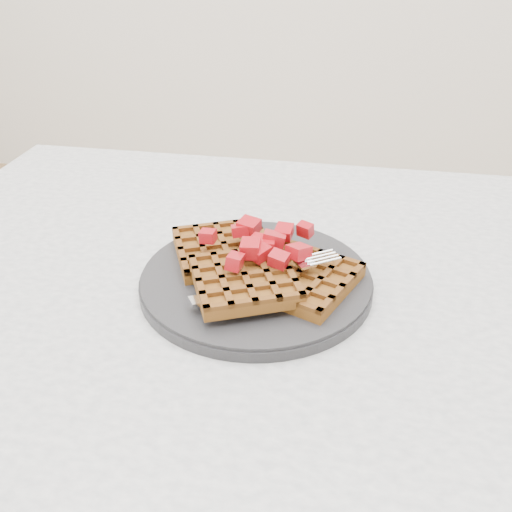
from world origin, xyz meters
name	(u,v)px	position (x,y,z in m)	size (l,w,h in m)	color
table	(351,381)	(0.00, 0.00, 0.64)	(1.20, 0.80, 0.75)	silver
plate	(256,280)	(-0.12, 0.01, 0.76)	(0.26, 0.26, 0.02)	black
waffles	(256,268)	(-0.12, 0.01, 0.78)	(0.24, 0.22, 0.03)	brown
strawberry_pile	(256,245)	(-0.12, 0.01, 0.80)	(0.15, 0.15, 0.02)	#8A000A
fork	(277,285)	(-0.09, -0.02, 0.77)	(0.02, 0.18, 0.02)	silver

